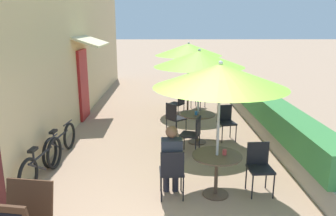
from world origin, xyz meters
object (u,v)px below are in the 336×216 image
Objects in this scene: patio_table_far at (188,96)px; bicycle_second at (60,143)px; cafe_chair_near_left at (172,170)px; coffee_cup_far at (188,90)px; patio_umbrella_far at (189,50)px; cafe_chair_far_left at (178,102)px; patio_umbrella_near at (220,76)px; patio_table_near at (217,165)px; coffee_cup_near at (225,152)px; patio_umbrella_mid at (199,59)px; cafe_chair_far_right at (196,93)px; patio_table_mid at (198,121)px; cafe_chair_mid_back at (174,117)px; bicycle_leaning at (42,163)px; cafe_chair_near_right at (259,164)px; cafe_chair_mid_left at (193,132)px; seated_patron_near_left at (171,158)px; coffee_cup_mid at (196,113)px; cafe_chair_mid_right at (226,120)px.

patio_table_far is 4.79m from bicycle_second.
cafe_chair_near_left is 5.45m from coffee_cup_far.
cafe_chair_far_left is (-0.34, -0.68, -1.54)m from patio_umbrella_far.
patio_umbrella_far is at bearing 91.08° from patio_umbrella_near.
bicycle_second is at bearing 152.02° from patio_table_near.
coffee_cup_far is (-0.24, 5.29, 0.00)m from coffee_cup_near.
patio_umbrella_mid reaches higher than cafe_chair_far_right.
patio_table_mid is 3.21m from bicycle_second.
cafe_chair_mid_back is 2.35m from patio_table_far.
cafe_chair_mid_back is at bearing -102.62° from patio_table_far.
patio_umbrella_near is 3.62m from bicycle_leaning.
cafe_chair_near_right is 9.67× the size of coffee_cup_near.
cafe_chair_near_left is 1.00× the size of cafe_chair_mid_left.
seated_patron_near_left is 0.55× the size of patio_umbrella_far.
patio_umbrella_far reaches higher than cafe_chair_mid_left.
coffee_cup_mid is (-0.24, 2.46, 0.00)m from coffee_cup_near.
patio_umbrella_near is (0.00, 0.00, 1.51)m from patio_table_near.
cafe_chair_mid_right reaches higher than bicycle_second.
patio_umbrella_mid is 1.00× the size of patio_umbrella_far.
bicycle_second is (-3.26, 1.66, -0.45)m from coffee_cup_near.
patio_table_far is at bearing 80.59° from cafe_chair_near_left.
patio_table_near is at bearing -2.68° from seated_patron_near_left.
cafe_chair_near_right reaches higher than coffee_cup_near.
cafe_chair_near_left reaches higher than coffee_cup_mid.
patio_table_near is at bearing 65.37° from cafe_chair_mid_right.
patio_table_far is (-0.10, 5.37, -1.51)m from patio_umbrella_near.
patio_table_mid is 1.00× the size of patio_table_far.
bicycle_second is (-2.52, -1.41, -0.19)m from cafe_chair_mid_back.
coffee_cup_near is 0.10× the size of cafe_chair_far_left.
cafe_chair_near_right is 0.52× the size of bicycle_second.
patio_umbrella_near is 1.72m from cafe_chair_near_left.
cafe_chair_mid_right is at bearing 16.94° from patio_umbrella_mid.
patio_table_mid is 2.75m from coffee_cup_far.
patio_table_mid is 9.22× the size of coffee_cup_mid.
seated_patron_near_left reaches higher than patio_table_mid.
cafe_chair_near_left is 1.00× the size of cafe_chair_mid_back.
cafe_chair_mid_right and cafe_chair_mid_back have the same top height.
coffee_cup_far is 0.05× the size of bicycle_leaning.
patio_table_mid is 0.95× the size of cafe_chair_mid_right.
cafe_chair_mid_left reaches higher than patio_table_far.
patio_umbrella_near is at bearing 30.34° from cafe_chair_far_right.
seated_patron_near_left reaches higher than cafe_chair_far_left.
cafe_chair_mid_left is at bearing 97.26° from patio_table_near.
coffee_cup_near is 3.69m from bicycle_second.
patio_umbrella_mid is (0.69, 2.67, 1.54)m from cafe_chair_near_left.
patio_table_near is 0.95× the size of cafe_chair_mid_left.
coffee_cup_far is (-0.06, 2.74, 0.23)m from patio_table_mid.
coffee_cup_far is (0.64, 5.30, 0.09)m from seated_patron_near_left.
patio_umbrella_mid is 3.64m from bicycle_second.
cafe_chair_mid_right is at bearing -90.82° from cafe_chair_near_right.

